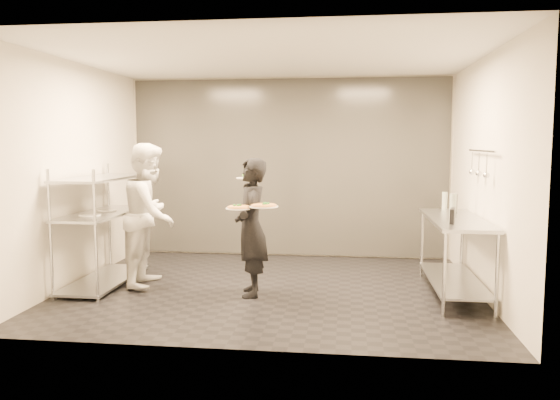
# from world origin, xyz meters

# --- Properties ---
(room_shell) EXTENTS (5.00, 4.00, 2.80)m
(room_shell) POSITION_xyz_m (0.00, 1.18, 1.40)
(room_shell) COLOR black
(room_shell) RESTS_ON ground
(pass_rack) EXTENTS (0.60, 1.60, 1.50)m
(pass_rack) POSITION_xyz_m (-2.15, -0.00, 0.77)
(pass_rack) COLOR #B3B5BA
(pass_rack) RESTS_ON ground
(prep_counter) EXTENTS (0.60, 1.80, 0.92)m
(prep_counter) POSITION_xyz_m (2.18, 0.00, 0.63)
(prep_counter) COLOR #B3B5BA
(prep_counter) RESTS_ON ground
(utensil_rail) EXTENTS (0.07, 1.20, 0.31)m
(utensil_rail) POSITION_xyz_m (2.43, -0.00, 1.55)
(utensil_rail) COLOR #B3B5BA
(utensil_rail) RESTS_ON room_shell
(waiter) EXTENTS (0.50, 0.65, 1.62)m
(waiter) POSITION_xyz_m (-0.19, -0.30, 0.81)
(waiter) COLOR black
(waiter) RESTS_ON ground
(chef) EXTENTS (0.72, 0.90, 1.79)m
(chef) POSITION_xyz_m (-1.55, 0.04, 0.89)
(chef) COLOR silver
(chef) RESTS_ON ground
(pizza_plate_near) EXTENTS (0.30, 0.30, 0.05)m
(pizza_plate_near) POSITION_xyz_m (-0.29, -0.51, 1.07)
(pizza_plate_near) COLOR white
(pizza_plate_near) RESTS_ON waiter
(pizza_plate_far) EXTENTS (0.32, 0.32, 0.05)m
(pizza_plate_far) POSITION_xyz_m (-0.00, -0.55, 1.10)
(pizza_plate_far) COLOR white
(pizza_plate_far) RESTS_ON waiter
(salad_plate) EXTENTS (0.26, 0.26, 0.07)m
(salad_plate) POSITION_xyz_m (-0.29, -0.02, 1.39)
(salad_plate) COLOR white
(salad_plate) RESTS_ON waiter
(pos_monitor) EXTENTS (0.10, 0.23, 0.16)m
(pos_monitor) POSITION_xyz_m (2.06, -0.44, 1.00)
(pos_monitor) COLOR black
(pos_monitor) RESTS_ON prep_counter
(bottle_green) EXTENTS (0.08, 0.08, 0.28)m
(bottle_green) POSITION_xyz_m (2.15, 0.01, 1.06)
(bottle_green) COLOR gray
(bottle_green) RESTS_ON prep_counter
(bottle_clear) EXTENTS (0.07, 0.07, 0.23)m
(bottle_clear) POSITION_xyz_m (2.19, 0.80, 1.03)
(bottle_clear) COLOR gray
(bottle_clear) RESTS_ON prep_counter
(bottle_dark) EXTENTS (0.07, 0.07, 0.25)m
(bottle_dark) POSITION_xyz_m (2.23, 0.39, 1.04)
(bottle_dark) COLOR black
(bottle_dark) RESTS_ON prep_counter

